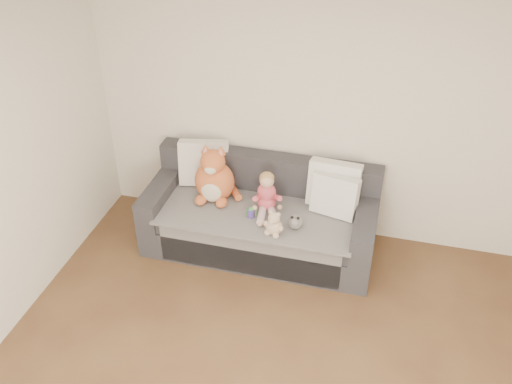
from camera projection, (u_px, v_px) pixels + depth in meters
room_shell at (276, 256)px, 3.57m from camera, size 5.00×5.00×5.00m
sofa at (261, 219)px, 5.54m from camera, size 2.20×0.94×0.85m
cushion_left at (204, 163)px, 5.67m from camera, size 0.53×0.32×0.47m
cushion_right_back at (334, 184)px, 5.35m from camera, size 0.50×0.26×0.46m
cushion_right_front at (335, 195)px, 5.25m from camera, size 0.46×0.28×0.40m
toddler at (267, 195)px, 5.30m from camera, size 0.28×0.41×0.40m
plush_cat at (214, 179)px, 5.44m from camera, size 0.48×0.42×0.60m
teddy_bear at (274, 225)px, 5.03m from camera, size 0.19×0.15×0.25m
plush_cow at (296, 222)px, 5.12m from camera, size 0.13×0.21×0.17m
sippy_cup at (251, 212)px, 5.26m from camera, size 0.10×0.07×0.11m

